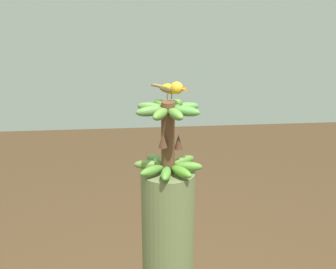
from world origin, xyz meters
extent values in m
cylinder|color=brown|center=(0.00, 0.00, 1.25)|extent=(0.05, 0.05, 0.30)
ellipsoid|color=#5B7D39|center=(0.08, -0.02, 1.13)|extent=(0.12, 0.06, 0.04)
ellipsoid|color=#51813A|center=(0.07, 0.05, 1.13)|extent=(0.12, 0.10, 0.04)
ellipsoid|color=olive|center=(0.02, 0.08, 1.13)|extent=(0.06, 0.12, 0.04)
ellipsoid|color=#4C7E2B|center=(-0.05, 0.07, 1.13)|extent=(0.10, 0.12, 0.04)
ellipsoid|color=#4F8A30|center=(-0.08, 0.02, 1.13)|extent=(0.12, 0.06, 0.04)
ellipsoid|color=#518D2A|center=(-0.07, -0.05, 1.13)|extent=(0.12, 0.10, 0.04)
ellipsoid|color=#4E872D|center=(-0.02, -0.08, 1.13)|extent=(0.06, 0.12, 0.04)
ellipsoid|color=#557D2F|center=(0.05, -0.07, 1.13)|extent=(0.10, 0.12, 0.04)
ellipsoid|color=#50872B|center=(0.07, 0.02, 1.36)|extent=(0.12, 0.07, 0.04)
ellipsoid|color=#538037|center=(0.04, 0.07, 1.36)|extent=(0.09, 0.12, 0.04)
ellipsoid|color=#507B39|center=(-0.02, 0.07, 1.36)|extent=(0.07, 0.12, 0.04)
ellipsoid|color=#557E2F|center=(-0.07, 0.04, 1.36)|extent=(0.12, 0.09, 0.04)
ellipsoid|color=#588435|center=(-0.07, -0.02, 1.36)|extent=(0.12, 0.07, 0.04)
ellipsoid|color=#508C3B|center=(-0.04, -0.07, 1.36)|extent=(0.09, 0.12, 0.04)
ellipsoid|color=#4E893A|center=(0.02, -0.07, 1.36)|extent=(0.07, 0.12, 0.04)
ellipsoid|color=olive|center=(0.07, -0.04, 1.36)|extent=(0.12, 0.09, 0.04)
cone|color=#4C2D1E|center=(-0.04, 0.02, 1.25)|extent=(0.04, 0.04, 0.06)
cone|color=#4C2D1E|center=(0.01, -0.04, 1.22)|extent=(0.04, 0.04, 0.06)
cylinder|color=#C68933|center=(0.03, 0.00, 1.41)|extent=(0.01, 0.01, 0.02)
cylinder|color=#C68933|center=(0.05, -0.02, 1.41)|extent=(0.01, 0.00, 0.02)
ellipsoid|color=orange|center=(0.04, -0.01, 1.44)|extent=(0.09, 0.09, 0.04)
ellipsoid|color=brown|center=(0.03, 0.01, 1.44)|extent=(0.05, 0.05, 0.02)
ellipsoid|color=brown|center=(0.06, -0.02, 1.44)|extent=(0.05, 0.05, 0.02)
cube|color=brown|center=(0.09, 0.03, 1.44)|extent=(0.05, 0.05, 0.01)
sphere|color=gold|center=(0.01, -0.04, 1.45)|extent=(0.05, 0.05, 0.05)
sphere|color=black|center=(0.02, -0.05, 1.45)|extent=(0.01, 0.01, 0.01)
cone|color=orange|center=(-0.01, -0.06, 1.45)|extent=(0.03, 0.03, 0.02)
camera|label=1|loc=(-1.71, 0.16, 1.85)|focal=48.76mm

